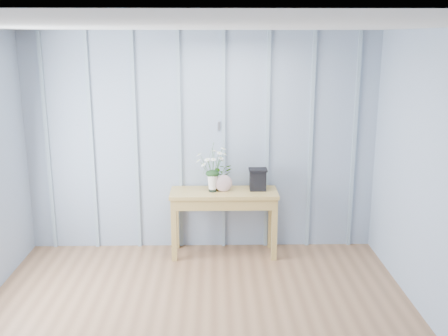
{
  "coord_description": "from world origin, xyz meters",
  "views": [
    {
      "loc": [
        0.15,
        -3.62,
        2.43
      ],
      "look_at": [
        0.25,
        1.94,
        1.03
      ],
      "focal_mm": 42.0,
      "sensor_mm": 36.0,
      "label": 1
    }
  ],
  "objects_px": {
    "daisy_vase": "(212,162)",
    "felt_disc_vessel": "(224,183)",
    "sideboard": "(224,201)",
    "carved_box": "(258,179)"
  },
  "relations": [
    {
      "from": "felt_disc_vessel",
      "to": "sideboard",
      "type": "bearing_deg",
      "value": 74.82
    },
    {
      "from": "felt_disc_vessel",
      "to": "carved_box",
      "type": "height_order",
      "value": "carved_box"
    },
    {
      "from": "daisy_vase",
      "to": "felt_disc_vessel",
      "type": "height_order",
      "value": "daisy_vase"
    },
    {
      "from": "daisy_vase",
      "to": "felt_disc_vessel",
      "type": "relative_size",
      "value": 2.77
    },
    {
      "from": "carved_box",
      "to": "daisy_vase",
      "type": "bearing_deg",
      "value": -174.99
    },
    {
      "from": "sideboard",
      "to": "carved_box",
      "type": "xyz_separation_m",
      "value": [
        0.38,
        0.03,
        0.24
      ]
    },
    {
      "from": "sideboard",
      "to": "felt_disc_vessel",
      "type": "distance_m",
      "value": 0.21
    },
    {
      "from": "daisy_vase",
      "to": "felt_disc_vessel",
      "type": "xyz_separation_m",
      "value": [
        0.12,
        -0.01,
        -0.24
      ]
    },
    {
      "from": "sideboard",
      "to": "daisy_vase",
      "type": "distance_m",
      "value": 0.47
    },
    {
      "from": "daisy_vase",
      "to": "felt_disc_vessel",
      "type": "bearing_deg",
      "value": -4.26
    }
  ]
}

